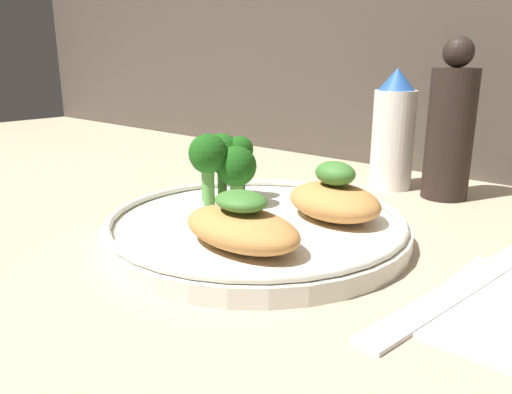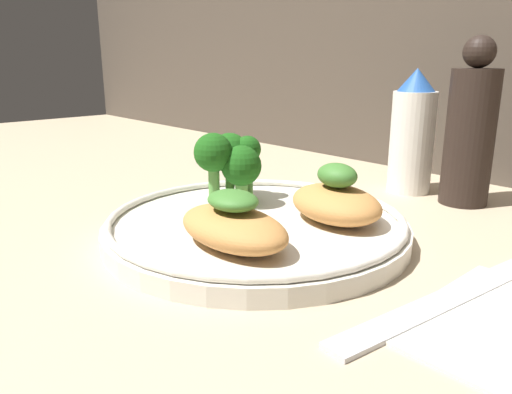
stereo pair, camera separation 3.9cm
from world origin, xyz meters
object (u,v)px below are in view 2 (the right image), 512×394
object	(u,v)px
plate	(256,226)
pepper_grinder	(470,131)
sauce_bottle	(412,134)
broccoli_bunch	(229,158)

from	to	relation	value
plate	pepper_grinder	world-z (taller)	pepper_grinder
sauce_bottle	pepper_grinder	distance (cm)	6.20
sauce_bottle	pepper_grinder	bearing A→B (deg)	0.00
sauce_bottle	plate	bearing A→B (deg)	-91.41
broccoli_bunch	pepper_grinder	world-z (taller)	pepper_grinder
broccoli_bunch	pepper_grinder	xyz separation A→B (cm)	(12.33, 19.81, 1.83)
broccoli_bunch	sauce_bottle	size ratio (longest dim) A/B	0.50
sauce_bottle	pepper_grinder	xyz separation A→B (cm)	(6.11, 0.00, 1.02)
plate	pepper_grinder	distance (cm)	23.63
broccoli_bunch	pepper_grinder	distance (cm)	23.41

